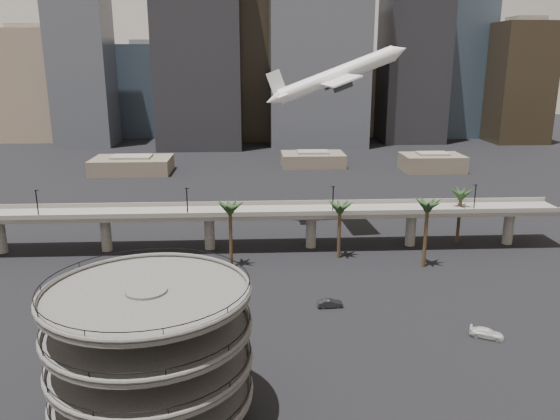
{
  "coord_description": "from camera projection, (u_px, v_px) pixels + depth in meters",
  "views": [
    {
      "loc": [
        -1.8,
        -57.61,
        39.48
      ],
      "look_at": [
        2.78,
        28.0,
        15.93
      ],
      "focal_mm": 35.0,
      "sensor_mm": 36.0,
      "label": 1
    }
  ],
  "objects": [
    {
      "name": "airborne_jet",
      "position": [
        336.0,
        76.0,
        127.4
      ],
      "size": [
        34.36,
        30.94,
        15.58
      ],
      "rotation": [
        0.0,
        -0.36,
        0.06
      ],
      "color": "silver",
      "rests_on": "ground"
    },
    {
      "name": "low_buildings",
      "position": [
        275.0,
        162.0,
        202.64
      ],
      "size": [
        135.0,
        27.5,
        6.8
      ],
      "color": "brown",
      "rests_on": "ground"
    },
    {
      "name": "palm_trees",
      "position": [
        367.0,
        205.0,
        109.85
      ],
      "size": [
        54.4,
        18.4,
        14.0
      ],
      "color": "#4E3721",
      "rests_on": "ground"
    },
    {
      "name": "car_a",
      "position": [
        189.0,
        342.0,
        77.72
      ],
      "size": [
        4.07,
        1.78,
        1.36
      ],
      "primitive_type": "imported",
      "rotation": [
        0.0,
        0.0,
        1.61
      ],
      "color": "#C23C1B",
      "rests_on": "ground"
    },
    {
      "name": "car_b",
      "position": [
        330.0,
        303.0,
        90.19
      ],
      "size": [
        4.29,
        1.73,
        1.39
      ],
      "primitive_type": "imported",
      "rotation": [
        0.0,
        0.0,
        1.63
      ],
      "color": "black",
      "rests_on": "ground"
    },
    {
      "name": "ground",
      "position": [
        269.0,
        398.0,
        66.03
      ],
      "size": [
        700.0,
        700.0,
        0.0
      ],
      "primitive_type": "plane",
      "color": "black",
      "rests_on": "ground"
    },
    {
      "name": "parking_ramp",
      "position": [
        150.0,
        345.0,
        58.9
      ],
      "size": [
        22.2,
        22.2,
        17.35
      ],
      "color": "#474543",
      "rests_on": "ground"
    },
    {
      "name": "skyline",
      "position": [
        285.0,
        50.0,
        264.12
      ],
      "size": [
        269.0,
        86.0,
        120.9
      ],
      "color": "gray",
      "rests_on": "ground"
    },
    {
      "name": "car_c",
      "position": [
        487.0,
        333.0,
        80.31
      ],
      "size": [
        5.16,
        3.9,
        1.39
      ],
      "primitive_type": "imported",
      "rotation": [
        0.0,
        0.0,
        1.1
      ],
      "color": "silver",
      "rests_on": "ground"
    },
    {
      "name": "overpass",
      "position": [
        260.0,
        215.0,
        117.04
      ],
      "size": [
        130.0,
        9.3,
        14.7
      ],
      "color": "slate",
      "rests_on": "ground"
    }
  ]
}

